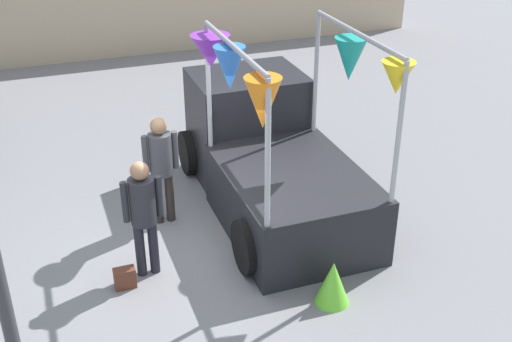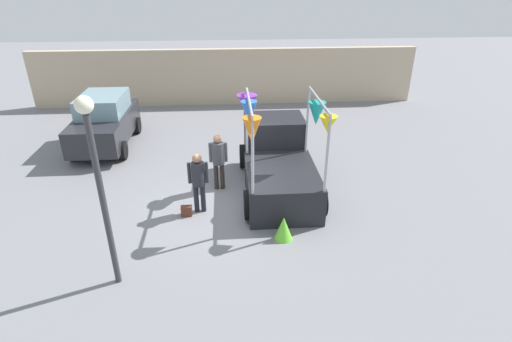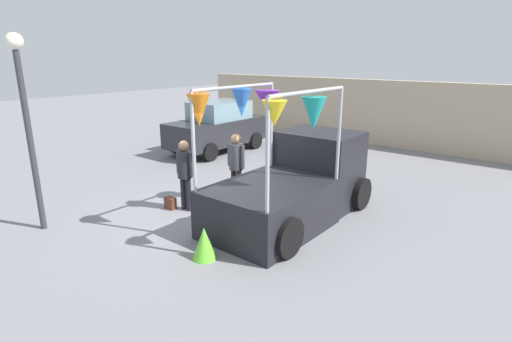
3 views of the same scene
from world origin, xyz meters
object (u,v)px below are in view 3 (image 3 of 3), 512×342
at_px(vendor_truck, 296,180).
at_px(folded_kite_bundle_lime, 204,243).
at_px(person_customer, 185,169).
at_px(parked_car, 218,127).
at_px(person_vendor, 236,161).
at_px(handbag, 170,203).
at_px(street_lamp, 25,106).

height_order(vendor_truck, folded_kite_bundle_lime, vendor_truck).
bearing_deg(folded_kite_bundle_lime, person_customer, 145.70).
bearing_deg(folded_kite_bundle_lime, vendor_truck, 86.72).
relative_size(parked_car, person_vendor, 2.34).
relative_size(person_vendor, folded_kite_bundle_lime, 2.84).
bearing_deg(vendor_truck, handbag, -149.17).
bearing_deg(handbag, person_vendor, 58.84).
bearing_deg(person_vendor, handbag, -121.16).
height_order(street_lamp, folded_kite_bundle_lime, street_lamp).
distance_m(parked_car, handbag, 6.07).
distance_m(vendor_truck, person_customer, 2.58).
distance_m(vendor_truck, folded_kite_bundle_lime, 2.79).
distance_m(vendor_truck, parked_car, 6.82).
distance_m(person_vendor, street_lamp, 4.62).
height_order(handbag, street_lamp, street_lamp).
distance_m(vendor_truck, street_lamp, 5.72).
distance_m(person_customer, person_vendor, 1.32).
relative_size(person_customer, folded_kite_bundle_lime, 2.79).
height_order(parked_car, person_vendor, parked_car).
xyz_separation_m(person_vendor, handbag, (-0.86, -1.42, -0.89)).
bearing_deg(folded_kite_bundle_lime, person_vendor, 120.59).
xyz_separation_m(person_customer, person_vendor, (0.51, 1.22, 0.02)).
xyz_separation_m(person_customer, street_lamp, (-1.56, -2.62, 1.56)).
distance_m(vendor_truck, person_vendor, 1.72).
xyz_separation_m(person_vendor, street_lamp, (-2.07, -3.83, 1.54)).
height_order(person_customer, person_vendor, person_vendor).
bearing_deg(street_lamp, person_vendor, 61.65).
bearing_deg(person_vendor, vendor_truck, 3.73).
bearing_deg(parked_car, folded_kite_bundle_lime, -47.70).
distance_m(parked_car, person_customer, 6.06).
bearing_deg(person_customer, folded_kite_bundle_lime, -34.30).
relative_size(parked_car, folded_kite_bundle_lime, 6.67).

